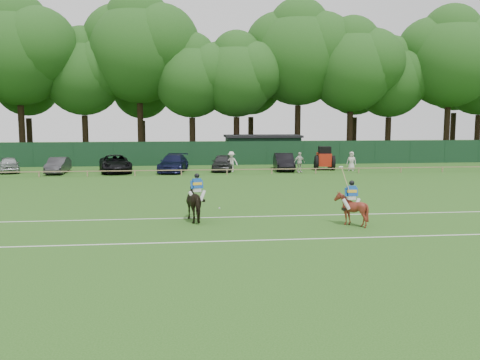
{
  "coord_description": "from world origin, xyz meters",
  "views": [
    {
      "loc": [
        -2.73,
        -26.32,
        5.09
      ],
      "look_at": [
        0.5,
        3.0,
        1.4
      ],
      "focal_mm": 38.0,
      "sensor_mm": 36.0,
      "label": 1
    }
  ],
  "objects": [
    {
      "name": "sedan_navy",
      "position": [
        -3.75,
        20.87,
        0.8
      ],
      "size": [
        3.09,
        5.8,
        1.6
      ],
      "primitive_type": "imported",
      "rotation": [
        0.0,
        0.0,
        -0.16
      ],
      "color": "#101434",
      "rests_on": "ground"
    },
    {
      "name": "spectator_left",
      "position": [
        1.6,
        20.2,
        0.94
      ],
      "size": [
        1.39,
        1.1,
        1.89
      ],
      "primitive_type": "imported",
      "rotation": [
        0.0,
        0.0,
        -0.38
      ],
      "color": "silver",
      "rests_on": "ground"
    },
    {
      "name": "spectator_right",
      "position": [
        12.96,
        19.95,
        0.91
      ],
      "size": [
        1.05,
        0.93,
        1.81
      ],
      "primitive_type": "imported",
      "rotation": [
        0.0,
        0.0,
        -0.5
      ],
      "color": "silver",
      "rests_on": "ground"
    },
    {
      "name": "utility_shed",
      "position": [
        6.0,
        30.0,
        1.54
      ],
      "size": [
        8.4,
        4.4,
        3.04
      ],
      "color": "#14331E",
      "rests_on": "ground"
    },
    {
      "name": "sedan_grey",
      "position": [
        -14.09,
        20.8,
        0.71
      ],
      "size": [
        1.54,
        4.35,
        1.43
      ],
      "primitive_type": "imported",
      "rotation": [
        0.0,
        0.0,
        0.01
      ],
      "color": "#313134",
      "rests_on": "ground"
    },
    {
      "name": "pitch_lines",
      "position": [
        0.0,
        -3.5,
        0.01
      ],
      "size": [
        60.0,
        5.1,
        0.01
      ],
      "color": "silver",
      "rests_on": "ground"
    },
    {
      "name": "spectator_mid",
      "position": [
        7.74,
        19.06,
        0.94
      ],
      "size": [
        1.18,
        0.74,
        1.87
      ],
      "primitive_type": "imported",
      "rotation": [
        0.0,
        0.0,
        0.28
      ],
      "color": "beige",
      "rests_on": "ground"
    },
    {
      "name": "horse_dark",
      "position": [
        -2.13,
        -1.71,
        0.91
      ],
      "size": [
        1.5,
        2.34,
        1.82
      ],
      "primitive_type": "imported",
      "rotation": [
        0.0,
        0.0,
        3.4
      ],
      "color": "black",
      "rests_on": "ground"
    },
    {
      "name": "estate_black",
      "position": [
        6.72,
        21.19,
        0.81
      ],
      "size": [
        2.13,
        5.02,
        1.61
      ],
      "primitive_type": "imported",
      "rotation": [
        0.0,
        0.0,
        -0.09
      ],
      "color": "black",
      "rests_on": "ground"
    },
    {
      "name": "tractor",
      "position": [
        10.7,
        21.36,
        1.06
      ],
      "size": [
        2.13,
        2.88,
        2.24
      ],
      "rotation": [
        0.0,
        0.0,
        -0.14
      ],
      "color": "#B72310",
      "rests_on": "ground"
    },
    {
      "name": "ground",
      "position": [
        0.0,
        0.0,
        0.0
      ],
      "size": [
        160.0,
        160.0,
        0.0
      ],
      "primitive_type": "plane",
      "color": "#1E4C14",
      "rests_on": "ground"
    },
    {
      "name": "perimeter_fence",
      "position": [
        0.0,
        27.0,
        1.25
      ],
      "size": [
        92.08,
        0.08,
        2.5
      ],
      "color": "#14351E",
      "rests_on": "ground"
    },
    {
      "name": "horse_chestnut",
      "position": [
        5.03,
        -3.56,
        0.78
      ],
      "size": [
        1.28,
        1.43,
        1.56
      ],
      "primitive_type": "imported",
      "rotation": [
        0.0,
        0.0,
        3.16
      ],
      "color": "maroon",
      "rests_on": "ground"
    },
    {
      "name": "rider_dark",
      "position": [
        -2.13,
        -1.72,
        1.7
      ],
      "size": [
        0.93,
        0.49,
        1.41
      ],
      "rotation": [
        0.0,
        0.0,
        3.4
      ],
      "color": "silver",
      "rests_on": "ground"
    },
    {
      "name": "polo_ball",
      "position": [
        -0.83,
        1.35,
        0.04
      ],
      "size": [
        0.09,
        0.09,
        0.09
      ],
      "primitive_type": "sphere",
      "color": "silver",
      "rests_on": "ground"
    },
    {
      "name": "sedan_silver",
      "position": [
        -18.74,
        22.07,
        0.72
      ],
      "size": [
        3.0,
        4.54,
        1.43
      ],
      "primitive_type": "imported",
      "rotation": [
        0.0,
        0.0,
        0.34
      ],
      "color": "#B2B5B7",
      "rests_on": "ground"
    },
    {
      "name": "rider_chestnut",
      "position": [
        5.03,
        -3.58,
        1.5
      ],
      "size": [
        0.94,
        0.57,
        2.05
      ],
      "rotation": [
        0.0,
        0.0,
        3.16
      ],
      "color": "silver",
      "rests_on": "ground"
    },
    {
      "name": "hatch_grey",
      "position": [
        0.84,
        21.28,
        0.77
      ],
      "size": [
        2.48,
        4.76,
        1.55
      ],
      "primitive_type": "imported",
      "rotation": [
        0.0,
        0.0,
        -0.15
      ],
      "color": "#2D2E30",
      "rests_on": "ground"
    },
    {
      "name": "pitch_rail",
      "position": [
        0.0,
        18.0,
        0.45
      ],
      "size": [
        62.1,
        0.1,
        0.5
      ],
      "color": "#997F5B",
      "rests_on": "ground"
    },
    {
      "name": "tree_row",
      "position": [
        2.0,
        35.0,
        0.0
      ],
      "size": [
        96.0,
        12.0,
        21.0
      ],
      "primitive_type": null,
      "color": "#26561C",
      "rests_on": "ground"
    },
    {
      "name": "suv_black",
      "position": [
        -9.04,
        21.06,
        0.79
      ],
      "size": [
        3.75,
        6.13,
        1.59
      ],
      "primitive_type": "imported",
      "rotation": [
        0.0,
        0.0,
        0.21
      ],
      "color": "black",
      "rests_on": "ground"
    }
  ]
}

